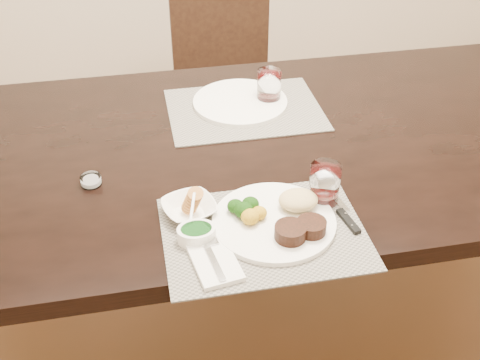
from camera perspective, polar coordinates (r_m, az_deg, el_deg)
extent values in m
plane|color=#4C2F18|center=(2.20, 3.08, -12.88)|extent=(4.50, 4.50, 0.00)
cube|color=black|center=(1.72, 3.85, 3.14)|extent=(2.00, 1.00, 0.05)
cube|color=black|center=(2.59, 21.26, 3.13)|extent=(0.08, 0.08, 0.70)
cube|color=black|center=(2.58, -1.10, 7.80)|extent=(0.42, 0.42, 0.04)
cube|color=black|center=(2.53, -4.33, 1.00)|extent=(0.04, 0.04, 0.41)
cube|color=black|center=(2.58, 3.61, 1.89)|extent=(0.04, 0.04, 0.41)
cube|color=black|center=(2.83, -5.30, 5.14)|extent=(0.04, 0.04, 0.41)
cube|color=black|center=(2.88, 1.86, 5.87)|extent=(0.04, 0.04, 0.41)
cube|color=black|center=(2.65, -1.91, 14.40)|extent=(0.42, 0.04, 0.45)
cube|color=slate|center=(1.38, 2.28, -5.05)|extent=(0.46, 0.34, 0.00)
cube|color=slate|center=(1.84, 0.44, 6.69)|extent=(0.46, 0.34, 0.00)
cylinder|color=white|center=(1.40, 3.24, -3.94)|extent=(0.29, 0.29, 0.01)
cylinder|color=black|center=(1.34, 4.81, -4.94)|extent=(0.07, 0.07, 0.03)
cylinder|color=black|center=(1.36, 6.79, -4.40)|extent=(0.07, 0.07, 0.03)
ellipsoid|color=tan|center=(1.42, 5.54, -1.89)|extent=(0.09, 0.08, 0.04)
ellipsoid|color=#143C0B|center=(1.39, 0.34, -2.85)|extent=(0.05, 0.05, 0.04)
ellipsoid|color=#BC9218|center=(1.37, 0.98, -3.49)|extent=(0.04, 0.04, 0.03)
cube|color=white|center=(1.31, -2.55, -7.50)|extent=(0.11, 0.17, 0.01)
cube|color=silver|center=(1.29, -2.42, -7.82)|extent=(0.03, 0.11, 0.00)
cube|color=silver|center=(1.34, -2.70, -5.58)|extent=(0.03, 0.05, 0.00)
cube|color=silver|center=(1.50, 8.95, -1.55)|extent=(0.04, 0.12, 0.00)
cube|color=black|center=(1.42, 10.24, -3.87)|extent=(0.03, 0.09, 0.01)
imported|color=white|center=(1.42, -4.84, -2.70)|extent=(0.15, 0.15, 0.03)
cylinder|color=#C0783C|center=(1.41, -4.88, -2.04)|extent=(0.04, 0.04, 0.04)
cylinder|color=white|center=(1.35, -4.14, -5.14)|extent=(0.09, 0.09, 0.03)
cylinder|color=#0C390F|center=(1.34, -4.16, -4.78)|extent=(0.07, 0.07, 0.01)
cube|color=silver|center=(1.37, -4.53, -2.56)|extent=(0.01, 0.06, 0.04)
cylinder|color=silver|center=(1.45, 8.02, -0.34)|extent=(0.07, 0.07, 0.10)
cylinder|color=#330405|center=(1.47, 7.90, -1.53)|extent=(0.06, 0.06, 0.03)
cylinder|color=white|center=(1.87, 0.01, 7.41)|extent=(0.29, 0.29, 0.01)
cylinder|color=silver|center=(1.86, 2.77, 8.88)|extent=(0.07, 0.07, 0.10)
cylinder|color=#330405|center=(1.88, 2.73, 7.85)|extent=(0.06, 0.06, 0.03)
cylinder|color=silver|center=(1.57, -13.95, -0.04)|extent=(0.05, 0.05, 0.02)
cylinder|color=white|center=(1.57, -13.92, -0.20)|extent=(0.04, 0.04, 0.01)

